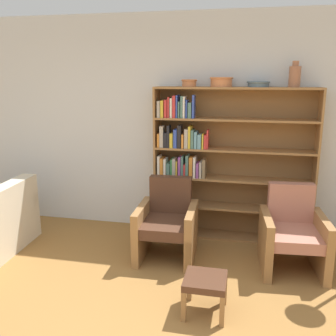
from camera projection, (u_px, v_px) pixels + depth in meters
wall_back at (190, 126)px, 4.75m from camera, size 12.00×0.06×2.75m
bookshelf at (216, 163)px, 4.61m from camera, size 1.93×0.30×1.87m
bowl_cream at (189, 82)px, 4.43m from camera, size 0.19×0.19×0.09m
bowl_olive at (221, 81)px, 4.35m from camera, size 0.27×0.27×0.11m
bowl_stoneware at (258, 84)px, 4.27m from camera, size 0.26×0.26×0.07m
vase_tall at (295, 76)px, 4.17m from camera, size 0.13×0.13×0.29m
armchair_leather at (167, 224)px, 4.20m from camera, size 0.66×0.70×0.87m
armchair_cushioned at (292, 234)px, 3.93m from camera, size 0.69×0.73×0.87m
footstool at (205, 284)px, 3.18m from camera, size 0.36×0.36×0.33m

